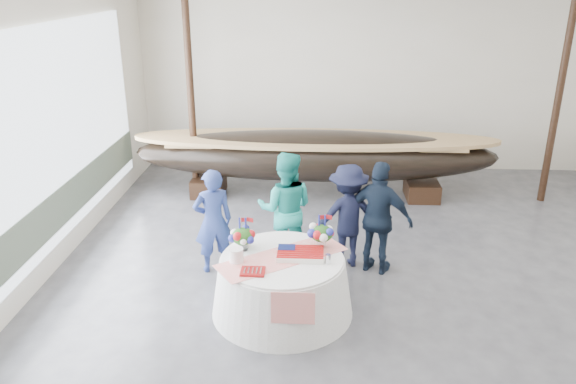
{
  "coord_description": "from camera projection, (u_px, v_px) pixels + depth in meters",
  "views": [
    {
      "loc": [
        -1.02,
        -6.66,
        4.24
      ],
      "look_at": [
        -1.45,
        1.22,
        1.18
      ],
      "focal_mm": 35.0,
      "sensor_mm": 36.0,
      "label": 1
    }
  ],
  "objects": [
    {
      "name": "floor",
      "position": [
        388.0,
        306.0,
        7.68
      ],
      "size": [
        10.0,
        12.0,
        0.01
      ],
      "primitive_type": "cube",
      "color": "#3D3D42",
      "rests_on": "ground"
    },
    {
      "name": "wall_back",
      "position": [
        365.0,
        71.0,
        12.45
      ],
      "size": [
        10.0,
        0.02,
        4.5
      ],
      "primitive_type": "cube",
      "color": "silver",
      "rests_on": "ground"
    },
    {
      "name": "wall_left",
      "position": [
        4.0,
        143.0,
        7.12
      ],
      "size": [
        0.02,
        12.0,
        4.5
      ],
      "primitive_type": "cube",
      "color": "silver",
      "rests_on": "ground"
    },
    {
      "name": "open_bay",
      "position": [
        48.0,
        151.0,
        8.2
      ],
      "size": [
        0.03,
        7.0,
        3.2
      ],
      "color": "silver",
      "rests_on": "ground"
    },
    {
      "name": "longboat_display",
      "position": [
        315.0,
        155.0,
        11.22
      ],
      "size": [
        7.26,
        1.45,
        1.36
      ],
      "color": "black",
      "rests_on": "ground"
    },
    {
      "name": "banquet_table",
      "position": [
        282.0,
        285.0,
        7.44
      ],
      "size": [
        1.89,
        1.89,
        0.81
      ],
      "color": "silver",
      "rests_on": "ground"
    },
    {
      "name": "tabletop_items",
      "position": [
        280.0,
        241.0,
        7.4
      ],
      "size": [
        1.74,
        1.45,
        0.4
      ],
      "color": "red",
      "rests_on": "banquet_table"
    },
    {
      "name": "guest_woman_blue",
      "position": [
        213.0,
        221.0,
        8.36
      ],
      "size": [
        0.7,
        0.58,
        1.62
      ],
      "primitive_type": "imported",
      "rotation": [
        0.0,
        0.0,
        3.53
      ],
      "color": "navy",
      "rests_on": "ground"
    },
    {
      "name": "guest_woman_teal",
      "position": [
        286.0,
        209.0,
        8.55
      ],
      "size": [
        0.91,
        0.73,
        1.81
      ],
      "primitive_type": "imported",
      "rotation": [
        0.0,
        0.0,
        3.1
      ],
      "color": "teal",
      "rests_on": "ground"
    },
    {
      "name": "guest_man_left",
      "position": [
        348.0,
        216.0,
        8.52
      ],
      "size": [
        1.16,
        0.81,
        1.63
      ],
      "primitive_type": "imported",
      "rotation": [
        0.0,
        0.0,
        3.35
      ],
      "color": "black",
      "rests_on": "ground"
    },
    {
      "name": "guest_man_right",
      "position": [
        379.0,
        218.0,
        8.3
      ],
      "size": [
        1.11,
        0.83,
        1.75
      ],
      "primitive_type": "imported",
      "rotation": [
        0.0,
        0.0,
        2.69
      ],
      "color": "black",
      "rests_on": "ground"
    }
  ]
}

